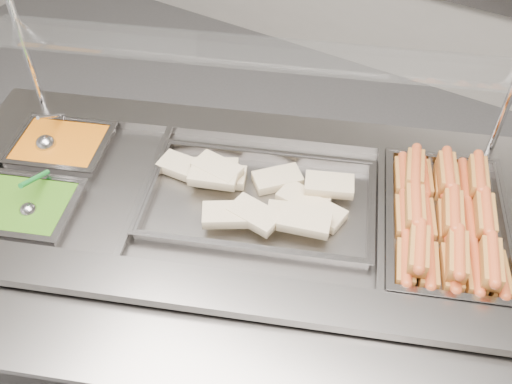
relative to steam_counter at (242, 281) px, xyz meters
The scene contains 11 objects.
steam_counter is the anchor object (origin of this frame).
tray_rail 0.64m from the steam_counter, 68.27° to the right, with size 1.74×0.97×0.05m.
sneeze_guard 0.83m from the steam_counter, 111.73° to the left, with size 1.62×0.87×0.43m.
pan_hotdogs 0.74m from the steam_counter, 21.73° to the left, with size 0.51×0.63×0.10m.
pan_wraps 0.42m from the steam_counter, 21.73° to the left, with size 0.77×0.61×0.07m.
pan_beans 0.77m from the steam_counter, behind, with size 0.36×0.33×0.10m.
pan_peas 0.77m from the steam_counter, 145.60° to the right, with size 0.36×0.33×0.10m.
hotdogs_in_buns 0.76m from the steam_counter, 20.89° to the left, with size 0.46×0.55×0.11m.
tortilla_wraps 0.45m from the steam_counter, 32.55° to the left, with size 0.62×0.40×0.07m.
ladle 0.82m from the steam_counter, 169.06° to the right, with size 0.10×0.18×0.15m.
serving_spoon 0.77m from the steam_counter, 144.57° to the right, with size 0.09×0.17×0.13m.
Camera 1 is at (0.76, -0.67, 2.13)m, focal length 40.00 mm.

